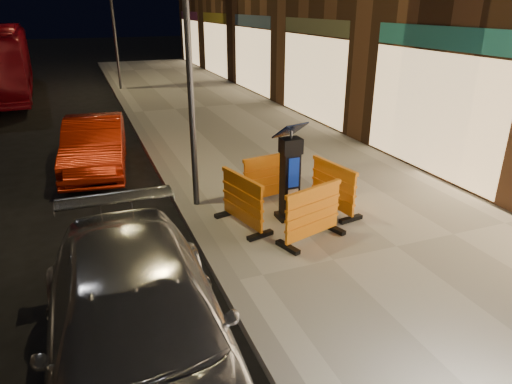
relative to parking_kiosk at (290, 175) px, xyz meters
name	(u,v)px	position (x,y,z in m)	size (l,w,h in m)	color
ground_plane	(230,290)	(-1.75, -1.70, -1.04)	(120.00, 120.00, 0.00)	black
sidewalk	(396,250)	(1.25, -1.70, -0.97)	(6.00, 60.00, 0.15)	#9A978C
kerb	(230,286)	(-1.75, -1.70, -0.97)	(0.30, 60.00, 0.15)	slate
parking_kiosk	(290,175)	(0.00, 0.00, 0.00)	(0.56, 0.56, 1.78)	black
barrier_front	(313,214)	(0.00, -0.95, -0.39)	(1.27, 0.52, 0.99)	orange
barrier_back	(270,178)	(0.00, 0.95, -0.39)	(1.27, 0.52, 0.99)	orange
barrier_kerbside	(242,201)	(-0.95, 0.00, -0.39)	(1.27, 0.52, 0.99)	orange
barrier_bldgside	(333,187)	(0.95, 0.00, -0.39)	(1.27, 0.52, 0.99)	orange
car_silver	(144,378)	(-3.22, -2.99, -1.04)	(2.01, 4.94, 1.43)	#BBBBC0
car_red	(98,170)	(-3.27, 4.69, -1.04)	(1.42, 4.06, 1.34)	#9F1906
bus_doubledecker	(3,96)	(-6.85, 17.27, -1.04)	(2.65, 11.34, 3.16)	maroon
street_lamp_mid	(189,54)	(-1.50, 1.30, 2.11)	(0.12, 0.12, 6.00)	#3F3F44
street_lamp_far	(114,24)	(-1.50, 16.30, 2.11)	(0.12, 0.12, 6.00)	#3F3F44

